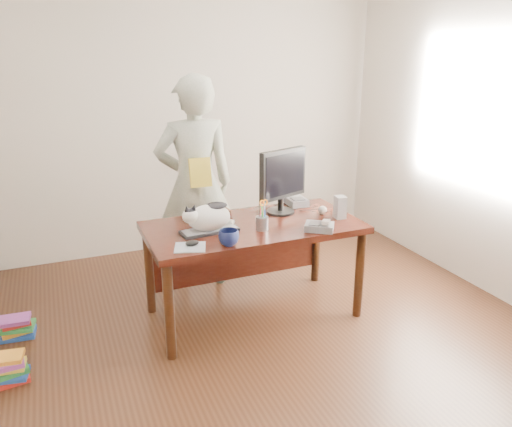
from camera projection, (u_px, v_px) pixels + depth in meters
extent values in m
plane|color=black|center=(286.00, 353.00, 3.44)|extent=(4.50, 4.50, 0.00)
plane|color=silver|center=(191.00, 116.00, 4.98)|extent=(4.00, 0.00, 4.00)
cube|color=black|center=(253.00, 227.00, 3.74)|extent=(1.60, 0.80, 0.05)
cylinder|color=black|center=(169.00, 312.00, 3.29)|extent=(0.07, 0.07, 0.70)
cylinder|color=black|center=(359.00, 275.00, 3.82)|extent=(0.07, 0.07, 0.70)
cylinder|color=black|center=(149.00, 271.00, 3.88)|extent=(0.07, 0.07, 0.70)
cylinder|color=black|center=(316.00, 244.00, 4.42)|extent=(0.07, 0.07, 0.70)
cube|color=black|center=(237.00, 250.00, 4.15)|extent=(1.45, 0.03, 0.50)
cube|color=black|center=(210.00, 231.00, 3.57)|extent=(0.42, 0.19, 0.02)
cube|color=#ACACB1|center=(209.00, 229.00, 3.56)|extent=(0.39, 0.16, 0.00)
ellipsoid|color=white|center=(209.00, 218.00, 3.53)|extent=(0.33, 0.22, 0.19)
ellipsoid|color=white|center=(190.00, 216.00, 3.44)|extent=(0.12, 0.12, 0.11)
ellipsoid|color=black|center=(190.00, 211.00, 3.43)|extent=(0.08, 0.08, 0.04)
cone|color=black|center=(187.00, 209.00, 3.40)|extent=(0.06, 0.05, 0.06)
cone|color=black|center=(194.00, 208.00, 3.43)|extent=(0.06, 0.05, 0.06)
ellipsoid|color=black|center=(216.00, 206.00, 3.53)|extent=(0.18, 0.15, 0.04)
cylinder|color=white|center=(226.00, 221.00, 3.66)|extent=(0.10, 0.13, 0.04)
cylinder|color=black|center=(280.00, 211.00, 3.99)|extent=(0.29, 0.29, 0.02)
cylinder|color=black|center=(280.00, 204.00, 3.97)|extent=(0.06, 0.06, 0.10)
cube|color=black|center=(283.00, 174.00, 3.87)|extent=(0.45, 0.20, 0.38)
cube|color=black|center=(285.00, 174.00, 3.86)|extent=(0.39, 0.15, 0.32)
cylinder|color=#9B9BA0|center=(262.00, 223.00, 3.60)|extent=(0.11, 0.11, 0.10)
cylinder|color=black|center=(259.00, 212.00, 3.57)|extent=(0.02, 0.04, 0.15)
cylinder|color=#0D45BB|center=(265.00, 212.00, 3.58)|extent=(0.02, 0.04, 0.15)
cylinder|color=#AB1825|center=(260.00, 212.00, 3.59)|extent=(0.02, 0.04, 0.15)
cylinder|color=#17771B|center=(262.00, 213.00, 3.56)|extent=(0.03, 0.03, 0.15)
cylinder|color=silver|center=(263.00, 211.00, 3.57)|extent=(0.02, 0.02, 0.11)
cylinder|color=silver|center=(264.00, 211.00, 3.58)|extent=(0.01, 0.03, 0.11)
torus|color=orange|center=(262.00, 203.00, 3.55)|extent=(0.05, 0.03, 0.05)
torus|color=orange|center=(265.00, 202.00, 3.56)|extent=(0.05, 0.03, 0.05)
cube|color=#ADB2BA|center=(190.00, 247.00, 3.29)|extent=(0.25, 0.24, 0.00)
ellipsoid|color=black|center=(192.00, 243.00, 3.31)|extent=(0.11, 0.08, 0.04)
imported|color=#0E1438|center=(229.00, 238.00, 3.32)|extent=(0.19, 0.19, 0.11)
cube|color=slate|center=(319.00, 227.00, 3.60)|extent=(0.25, 0.24, 0.05)
cube|color=#464749|center=(315.00, 223.00, 3.59)|extent=(0.12, 0.13, 0.01)
cube|color=silver|center=(326.00, 222.00, 3.59)|extent=(0.14, 0.17, 0.06)
cube|color=#97979A|center=(340.00, 207.00, 3.84)|extent=(0.09, 0.09, 0.17)
sphere|color=beige|center=(322.00, 210.00, 3.94)|extent=(0.07, 0.07, 0.07)
cube|color=#4D1914|center=(215.00, 215.00, 3.88)|extent=(0.23, 0.19, 0.03)
cube|color=#542E1C|center=(216.00, 211.00, 3.87)|extent=(0.20, 0.15, 0.03)
cube|color=silver|center=(214.00, 209.00, 3.86)|extent=(0.16, 0.14, 0.02)
cube|color=slate|center=(296.00, 201.00, 4.18)|extent=(0.16, 0.21, 0.06)
cube|color=#464749|center=(298.00, 199.00, 4.15)|extent=(0.11, 0.11, 0.01)
imported|color=beige|center=(195.00, 184.00, 4.20)|extent=(0.69, 0.48, 1.82)
cube|color=gold|center=(200.00, 173.00, 4.01)|extent=(0.18, 0.11, 0.24)
cube|color=#A61E17|center=(10.00, 379.00, 3.15)|extent=(0.25, 0.19, 0.03)
cube|color=#183D93|center=(11.00, 375.00, 3.14)|extent=(0.23, 0.18, 0.03)
cube|color=#247932|center=(7.00, 370.00, 3.14)|extent=(0.27, 0.22, 0.03)
cube|color=gold|center=(8.00, 366.00, 3.12)|extent=(0.21, 0.16, 0.03)
cube|color=#87388C|center=(5.00, 364.00, 3.10)|extent=(0.23, 0.17, 0.03)
cube|color=orange|center=(7.00, 358.00, 3.11)|extent=(0.21, 0.17, 0.03)
cube|color=#183D93|center=(18.00, 334.00, 3.64)|extent=(0.25, 0.19, 0.03)
cube|color=orange|center=(16.00, 330.00, 3.64)|extent=(0.22, 0.19, 0.03)
cube|color=#247932|center=(18.00, 327.00, 3.62)|extent=(0.24, 0.19, 0.03)
cube|color=#A61E17|center=(16.00, 322.00, 3.62)|extent=(0.21, 0.16, 0.03)
cube|color=#87388C|center=(15.00, 320.00, 3.60)|extent=(0.22, 0.17, 0.03)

